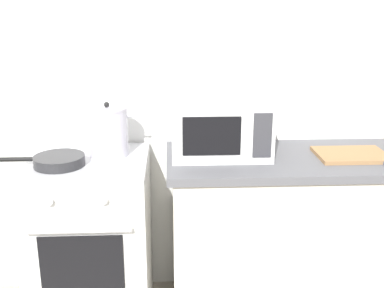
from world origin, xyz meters
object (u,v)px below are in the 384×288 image
object	(u,v)px
stove	(93,243)
frying_pan	(58,161)
microwave	(220,126)
cutting_board	(351,155)
stock_pot	(108,131)

from	to	relation	value
stove	frying_pan	world-z (taller)	frying_pan
microwave	cutting_board	size ratio (longest dim) A/B	1.39
stove	microwave	xyz separation A→B (m)	(0.68, 0.08, 0.61)
stock_pot	cutting_board	distance (m)	1.26
stove	stock_pot	size ratio (longest dim) A/B	3.14
frying_pan	cutting_board	world-z (taller)	frying_pan
cutting_board	stove	bearing A→B (deg)	-179.95
stove	stock_pot	world-z (taller)	stock_pot
stove	microwave	bearing A→B (deg)	6.66
stove	stock_pot	distance (m)	0.60
stock_pot	cutting_board	world-z (taller)	stock_pot
cutting_board	frying_pan	bearing A→B (deg)	-177.40
stove	cutting_board	distance (m)	1.43
stove	frying_pan	xyz separation A→B (m)	(-0.13, -0.07, 0.48)
stove	frying_pan	size ratio (longest dim) A/B	2.06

